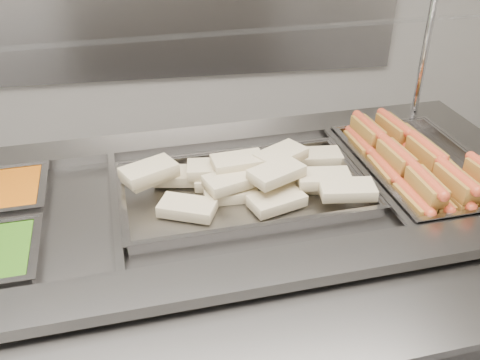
{
  "coord_description": "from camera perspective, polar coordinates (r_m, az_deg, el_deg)",
  "views": [
    {
      "loc": [
        -0.12,
        -1.08,
        1.91
      ],
      "look_at": [
        0.1,
        0.35,
        1.03
      ],
      "focal_mm": 40.0,
      "sensor_mm": 36.0,
      "label": 1
    }
  ],
  "objects": [
    {
      "name": "tortilla_wraps",
      "position": [
        1.72,
        0.76,
        0.33
      ],
      "size": [
        0.78,
        0.38,
        0.11
      ],
      "color": "tan",
      "rests_on": "pan_wraps"
    },
    {
      "name": "hotdogs_in_buns",
      "position": [
        1.91,
        18.15,
        1.74
      ],
      "size": [
        0.37,
        0.6,
        0.13
      ],
      "color": "#8E5E1D",
      "rests_on": "pan_hotdogs"
    },
    {
      "name": "pan_wraps",
      "position": [
        1.72,
        0.36,
        -1.51
      ],
      "size": [
        0.8,
        0.51,
        0.08
      ],
      "color": "gray",
      "rests_on": "steam_counter"
    },
    {
      "name": "steam_counter",
      "position": [
        2.01,
        -1.59,
        -13.18
      ],
      "size": [
        2.18,
        1.11,
        1.01
      ],
      "color": "slate",
      "rests_on": "ground"
    },
    {
      "name": "tray_rail",
      "position": [
        1.3,
        3.82,
        -16.3
      ],
      "size": [
        2.03,
        0.59,
        0.06
      ],
      "color": "gray",
      "rests_on": "steam_counter"
    },
    {
      "name": "sneeze_guard",
      "position": [
        1.74,
        -3.85,
        14.75
      ],
      "size": [
        1.87,
        0.49,
        0.49
      ],
      "color": "#BAB9BE",
      "rests_on": "steam_counter"
    },
    {
      "name": "pan_hotdogs",
      "position": [
        1.96,
        18.58,
        0.58
      ],
      "size": [
        0.43,
        0.65,
        0.11
      ],
      "color": "gray",
      "rests_on": "steam_counter"
    }
  ]
}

